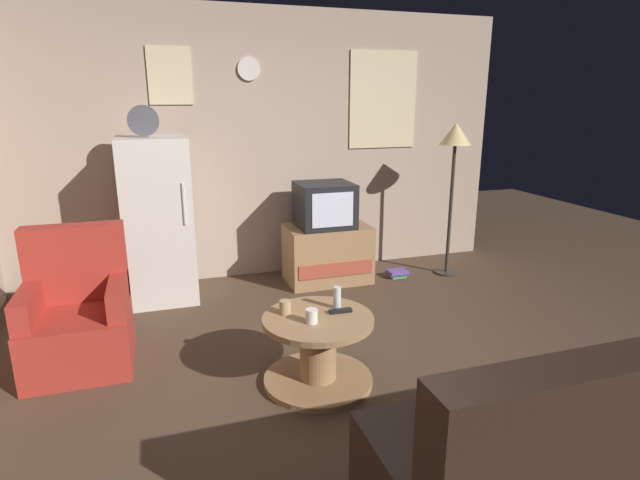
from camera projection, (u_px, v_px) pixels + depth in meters
The scene contains 14 objects.
ground_plane at pixel (346, 387), 3.32m from camera, with size 12.00×12.00×0.00m, color #4C3828.
wall_with_art at pixel (264, 146), 5.21m from camera, with size 5.20×0.12×2.69m.
fridge at pixel (158, 220), 4.61m from camera, with size 0.60×0.62×1.77m.
tv_stand at pixel (327, 254), 5.19m from camera, with size 0.84×0.53×0.58m.
crt_tv at pixel (324, 205), 5.04m from camera, with size 0.54×0.51×0.44m.
standing_lamp at pixel (455, 146), 5.12m from camera, with size 0.32×0.32×1.59m.
coffee_table at pixel (318, 350), 3.31m from camera, with size 0.72×0.72×0.47m.
wine_glass at pixel (337, 298), 3.37m from camera, with size 0.05×0.05×0.15m, color silver.
mug_ceramic_white at pixel (312, 316), 3.15m from camera, with size 0.08×0.08×0.09m, color silver.
mug_ceramic_tan at pixel (285, 307), 3.29m from camera, with size 0.08×0.08×0.09m, color tan.
remote_control at pixel (341, 311), 3.31m from camera, with size 0.15×0.04×0.02m, color black.
armchair at pixel (79, 318), 3.56m from camera, with size 0.68×0.68×0.96m.
couch at pixel (569, 454), 2.23m from camera, with size 1.70×0.80×0.92m.
book_stack at pixel (397, 273), 5.36m from camera, with size 0.22×0.15×0.07m.
Camera 1 is at (-1.07, -2.75, 1.82)m, focal length 28.52 mm.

